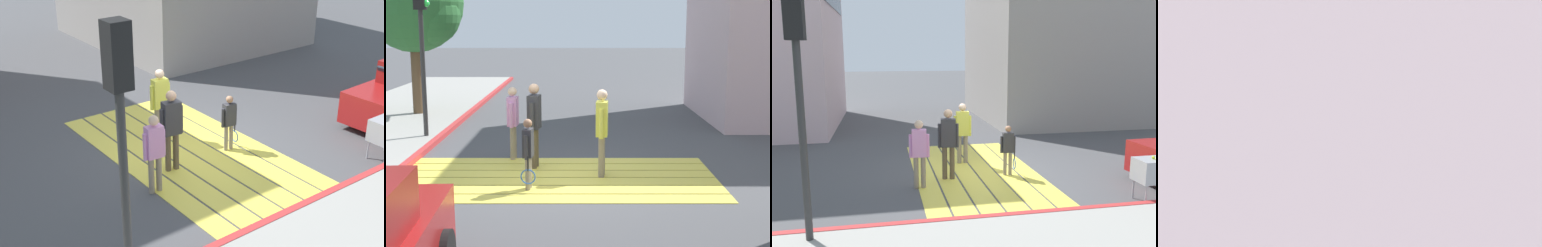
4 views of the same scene
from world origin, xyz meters
The scene contains 10 objects.
ground_plane centered at (0.00, 0.00, 0.00)m, with size 120.00×120.00×0.00m, color #4C4C4F.
crosswalk_stripes centered at (0.00, 0.00, 0.01)m, with size 6.40×3.25×0.01m.
sidewalk_west centered at (-5.60, 0.00, 0.06)m, with size 4.80×40.00×0.12m, color #9E9B93.
curb_painted centered at (-3.25, 0.00, 0.07)m, with size 0.16×40.00×0.13m, color #BC3333.
car_parked_near_curb centered at (-2.00, -5.96, 0.73)m, with size 2.13×4.37×1.57m.
tennis_ball_cart centered at (-2.90, -3.33, 0.70)m, with size 0.56×0.80×1.02m.
pedestrian_adult_lead centered at (-0.49, 0.80, 1.06)m, with size 0.29×0.52×1.82m.
pedestrian_adult_trailing centered at (-1.04, 1.58, 0.96)m, with size 0.24×0.49×1.65m.
pedestrian_adult_side centered at (0.91, 0.15, 1.03)m, with size 0.26×0.51×1.77m.
pedestrian_child_with_racket centered at (-0.49, -0.79, 0.76)m, with size 0.28×0.42×1.34m.
Camera 4 is at (7.31, 11.92, 4.75)m, focal length 48.52 mm.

